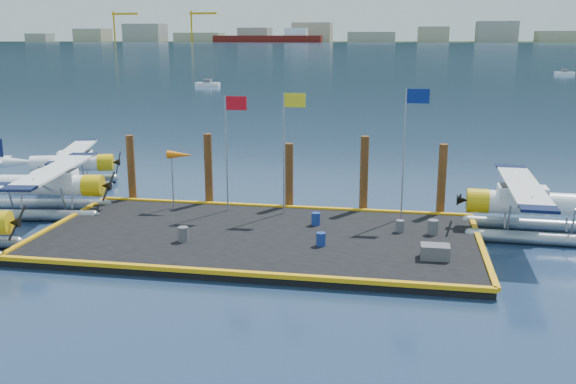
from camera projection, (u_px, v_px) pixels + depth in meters
name	position (u px, v px, depth m)	size (l,w,h in m)	color
ground	(259.00, 243.00, 29.82)	(4000.00, 4000.00, 0.00)	navy
dock	(259.00, 239.00, 29.78)	(20.00, 10.00, 0.40)	black
dock_bumpers	(258.00, 233.00, 29.71)	(20.25, 10.25, 0.18)	#EBA40D
far_backdrop	(497.00, 35.00, 1648.48)	(3050.00, 2050.00, 810.00)	black
seaplane_b	(49.00, 188.00, 34.04)	(8.71, 9.58, 3.39)	gray
seaplane_c	(70.00, 166.00, 40.45)	(8.26, 8.87, 3.16)	gray
seaplane_d	(530.00, 207.00, 30.31)	(8.73, 9.62, 3.43)	gray
drum_1	(321.00, 239.00, 28.07)	(0.42, 0.42, 0.59)	navy
drum_2	(400.00, 226.00, 30.06)	(0.40, 0.40, 0.56)	#555559
drum_3	(183.00, 234.00, 28.67)	(0.47, 0.47, 0.66)	#555559
drum_4	(433.00, 227.00, 29.68)	(0.49, 0.49, 0.68)	#555559
drum_5	(316.00, 219.00, 31.16)	(0.43, 0.43, 0.61)	navy
crate	(435.00, 252.00, 26.45)	(1.18, 0.79, 0.59)	#555559
flagpole_red	(230.00, 135.00, 32.80)	(1.14, 0.08, 6.00)	#93939B
flagpole_yellow	(288.00, 135.00, 32.27)	(1.14, 0.08, 6.20)	#93939B
flagpole_blue	(409.00, 134.00, 31.21)	(1.14, 0.08, 6.50)	#93939B
windsock	(180.00, 156.00, 33.54)	(1.40, 0.44, 3.12)	#93939B
piling_0	(131.00, 171.00, 35.96)	(0.44, 0.44, 4.00)	#4B2B15
piling_1	(209.00, 172.00, 35.17)	(0.44, 0.44, 4.20)	#4B2B15
piling_2	(289.00, 178.00, 34.45)	(0.44, 0.44, 3.80)	#4B2B15
piling_3	(364.00, 177.00, 33.71)	(0.44, 0.44, 4.30)	#4B2B15
piling_4	(442.00, 182.00, 33.07)	(0.44, 0.44, 4.00)	#4B2B15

